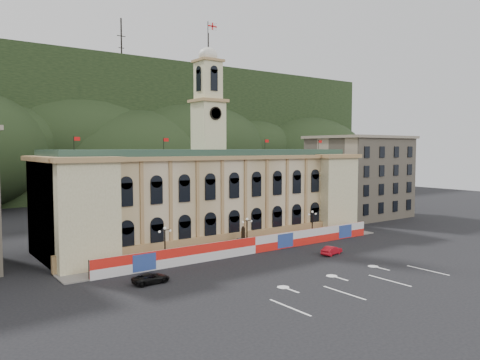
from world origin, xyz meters
TOP-DOWN VIEW (x-y plane):
  - ground at (0.00, 0.00)m, footprint 260.00×260.00m
  - lane_markings at (0.00, -5.00)m, footprint 26.00×10.00m
  - hill_ridge at (0.03, 121.99)m, footprint 230.00×80.00m
  - city_hall at (0.00, 27.63)m, footprint 56.20×17.60m
  - side_building_right at (43.00, 30.93)m, footprint 21.00×17.00m
  - hoarding_fence at (0.06, 15.07)m, footprint 50.00×0.44m
  - pavement at (0.00, 17.75)m, footprint 56.00×5.50m
  - statue at (0.00, 18.00)m, footprint 1.40×1.40m
  - lamp_left at (-14.00, 17.00)m, footprint 1.96×0.44m
  - lamp_center at (0.00, 17.00)m, footprint 1.96×0.44m
  - lamp_right at (14.00, 17.00)m, footprint 1.96×0.44m
  - red_sedan at (8.65, 7.56)m, footprint 3.01×4.53m
  - black_suv at (-19.52, 9.74)m, footprint 2.44×4.63m

SIDE VIEW (x-z plane):
  - ground at x=0.00m, z-range 0.00..0.00m
  - lane_markings at x=0.00m, z-range -0.01..0.01m
  - pavement at x=0.00m, z-range 0.00..0.16m
  - black_suv at x=-19.52m, z-range 0.00..1.24m
  - red_sedan at x=8.65m, z-range 0.00..1.30m
  - statue at x=0.00m, z-range -0.67..3.05m
  - hoarding_fence at x=0.06m, z-range 0.00..2.50m
  - lamp_left at x=-14.00m, z-range 0.50..5.65m
  - lamp_center at x=0.00m, z-range 0.50..5.65m
  - lamp_right at x=14.00m, z-range 0.50..5.65m
  - city_hall at x=0.00m, z-range -10.70..26.40m
  - side_building_right at x=43.00m, z-range 0.03..18.63m
  - hill_ridge at x=0.03m, z-range -12.52..51.48m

